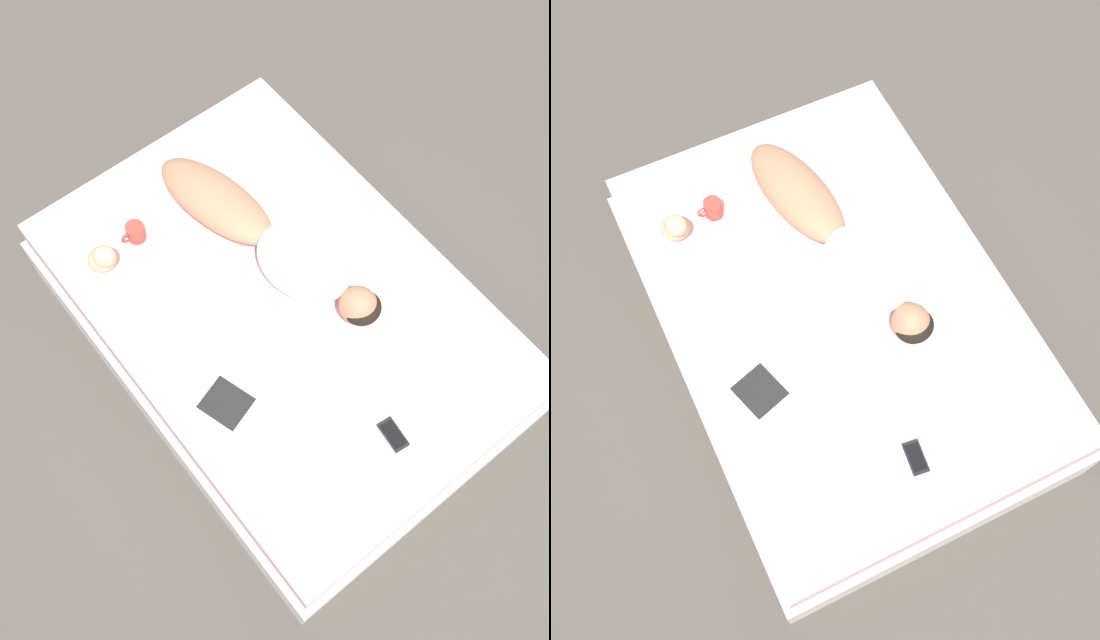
{
  "view_description": "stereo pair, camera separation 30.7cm",
  "coord_description": "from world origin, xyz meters",
  "views": [
    {
      "loc": [
        0.96,
        1.17,
        3.52
      ],
      "look_at": [
        0.1,
        0.09,
        0.54
      ],
      "focal_mm": 42.0,
      "sensor_mm": 36.0,
      "label": 1
    },
    {
      "loc": [
        0.7,
        1.33,
        3.52
      ],
      "look_at": [
        0.1,
        0.09,
        0.54
      ],
      "focal_mm": 42.0,
      "sensor_mm": 36.0,
      "label": 2
    }
  ],
  "objects": [
    {
      "name": "cell_phone",
      "position": [
        0.03,
        0.79,
        0.5
      ],
      "size": [
        0.09,
        0.15,
        0.01
      ],
      "rotation": [
        0.0,
        0.0,
        -0.12
      ],
      "color": "black",
      "rests_on": "bed"
    },
    {
      "name": "open_magazine",
      "position": [
        0.37,
        0.21,
        0.5
      ],
      "size": [
        0.59,
        0.42,
        0.01
      ],
      "rotation": [
        0.0,
        0.0,
        0.3
      ],
      "color": "silver",
      "rests_on": "bed"
    },
    {
      "name": "person",
      "position": [
        -0.13,
        -0.19,
        0.59
      ],
      "size": [
        0.51,
        1.31,
        0.23
      ],
      "rotation": [
        0.0,
        0.0,
        0.19
      ],
      "color": "#A37556",
      "rests_on": "bed"
    },
    {
      "name": "plush_toy",
      "position": [
        0.53,
        -0.62,
        0.58
      ],
      "size": [
        0.14,
        0.16,
        0.2
      ],
      "color": "#D1B289",
      "rests_on": "bed"
    },
    {
      "name": "coffee_mug",
      "position": [
        0.33,
        -0.67,
        0.54
      ],
      "size": [
        0.12,
        0.09,
        0.1
      ],
      "color": "#993D33",
      "rests_on": "bed"
    },
    {
      "name": "bed",
      "position": [
        0.0,
        0.0,
        0.24
      ],
      "size": [
        1.53,
        2.23,
        0.49
      ],
      "color": "beige",
      "rests_on": "ground_plane"
    },
    {
      "name": "ground_plane",
      "position": [
        0.0,
        0.0,
        0.0
      ],
      "size": [
        12.0,
        12.0,
        0.0
      ],
      "primitive_type": "plane",
      "color": "#4C4742"
    }
  ]
}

